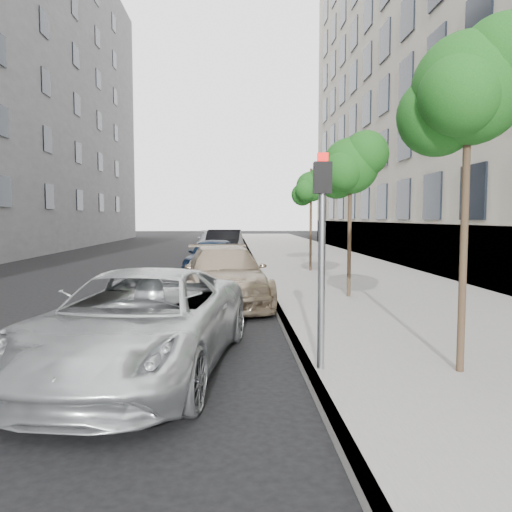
{
  "coord_description": "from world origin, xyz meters",
  "views": [
    {
      "loc": [
        0.11,
        -5.0,
        2.22
      ],
      "look_at": [
        0.56,
        4.37,
        1.5
      ],
      "focal_mm": 35.0,
      "sensor_mm": 36.0,
      "label": 1
    }
  ],
  "objects": [
    {
      "name": "signal_pole",
      "position": [
        1.33,
        1.71,
        1.99
      ],
      "size": [
        0.25,
        0.19,
        2.95
      ],
      "rotation": [
        0.0,
        0.0,
        -0.05
      ],
      "color": "#939699",
      "rests_on": "sidewalk"
    },
    {
      "name": "sidewalk",
      "position": [
        4.3,
        24.0,
        0.07
      ],
      "size": [
        6.4,
        72.0,
        0.14
      ],
      "primitive_type": "cube",
      "color": "gray",
      "rests_on": "ground"
    },
    {
      "name": "minivan",
      "position": [
        -1.21,
        2.12,
        0.73
      ],
      "size": [
        3.19,
        5.56,
        1.46
      ],
      "primitive_type": "imported",
      "rotation": [
        0.0,
        0.0,
        -0.15
      ],
      "color": "silver",
      "rests_on": "ground"
    },
    {
      "name": "sedan_black",
      "position": [
        -0.32,
        20.84,
        0.8
      ],
      "size": [
        2.03,
        4.97,
        1.6
      ],
      "primitive_type": "imported",
      "rotation": [
        0.0,
        0.0,
        -0.07
      ],
      "color": "black",
      "rests_on": "ground"
    },
    {
      "name": "sedan_rear",
      "position": [
        -1.04,
        26.35,
        0.72
      ],
      "size": [
        2.16,
        5.0,
        1.43
      ],
      "primitive_type": "imported",
      "rotation": [
        0.0,
        0.0,
        0.03
      ],
      "color": "gray",
      "rests_on": "ground"
    },
    {
      "name": "suv",
      "position": [
        -0.1,
        7.88,
        0.74
      ],
      "size": [
        2.57,
        5.25,
        1.47
      ],
      "primitive_type": "imported",
      "rotation": [
        0.0,
        0.0,
        0.1
      ],
      "color": "tan",
      "rests_on": "ground"
    },
    {
      "name": "tree_far",
      "position": [
        3.23,
        14.5,
        3.43
      ],
      "size": [
        1.56,
        1.36,
        4.07
      ],
      "color": "#38281C",
      "rests_on": "sidewalk"
    },
    {
      "name": "sedan_blue",
      "position": [
        -0.66,
        14.7,
        0.72
      ],
      "size": [
        2.36,
        4.42,
        1.43
      ],
      "primitive_type": "imported",
      "rotation": [
        0.0,
        0.0,
        -0.17
      ],
      "color": "#0E1C31",
      "rests_on": "ground"
    },
    {
      "name": "curb",
      "position": [
        1.18,
        24.0,
        0.07
      ],
      "size": [
        0.15,
        72.0,
        0.14
      ],
      "primitive_type": "cube",
      "color": "#9E9B93",
      "rests_on": "ground"
    },
    {
      "name": "ground",
      "position": [
        0.0,
        0.0,
        0.0
      ],
      "size": [
        160.0,
        160.0,
        0.0
      ],
      "primitive_type": "plane",
      "color": "black",
      "rests_on": "ground"
    },
    {
      "name": "tree_near",
      "position": [
        3.23,
        1.5,
        3.9
      ],
      "size": [
        1.78,
        1.58,
        4.64
      ],
      "color": "#38281C",
      "rests_on": "sidewalk"
    },
    {
      "name": "tree_mid",
      "position": [
        3.23,
        8.0,
        3.57
      ],
      "size": [
        1.78,
        1.58,
        4.31
      ],
      "color": "#38281C",
      "rests_on": "sidewalk"
    }
  ]
}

